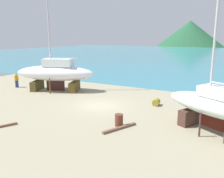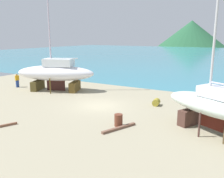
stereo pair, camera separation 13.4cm
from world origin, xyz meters
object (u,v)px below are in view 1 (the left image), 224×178
sailboat_small_center (55,73)px  barrel_rust_far (119,120)px  worker (17,80)px  barrel_tipped_right (156,102)px  sailboat_large_starboard (214,106)px

sailboat_small_center → barrel_rust_far: size_ratio=19.28×
barrel_rust_far → worker: bearing=162.4°
sailboat_small_center → barrel_tipped_right: 12.31m
sailboat_small_center → barrel_rust_far: bearing=130.5°
sailboat_large_starboard → barrel_rust_far: bearing=46.3°
sailboat_small_center → worker: sailboat_small_center is taller
sailboat_small_center → barrel_rust_far: 13.35m
sailboat_large_starboard → worker: bearing=19.5°
barrel_tipped_right → worker: bearing=-177.4°
sailboat_small_center → worker: size_ratio=9.77×
barrel_tipped_right → sailboat_small_center: bearing=179.1°
worker → barrel_rust_far: worker is taller
sailboat_small_center → sailboat_large_starboard: size_ratio=1.27×
sailboat_small_center → sailboat_large_starboard: 18.03m
barrel_tipped_right → barrel_rust_far: 6.22m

